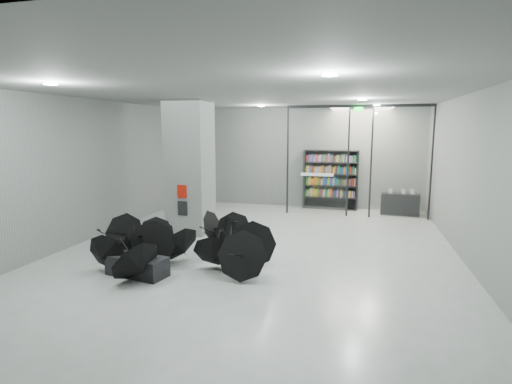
% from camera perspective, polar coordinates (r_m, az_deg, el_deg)
% --- Properties ---
extents(room, '(14.00, 14.02, 4.01)m').
position_cam_1_polar(room, '(9.73, -0.47, 7.03)').
color(room, gray).
rests_on(room, ground).
extents(column, '(1.20, 1.20, 4.00)m').
position_cam_1_polar(column, '(12.49, -9.27, 3.45)').
color(column, slate).
rests_on(column, ground).
extents(fire_cabinet, '(0.28, 0.04, 0.38)m').
position_cam_1_polar(fire_cabinet, '(12.01, -10.37, 0.08)').
color(fire_cabinet, '#A50A07').
rests_on(fire_cabinet, column).
extents(info_panel, '(0.30, 0.03, 0.42)m').
position_cam_1_polar(info_panel, '(12.10, -10.30, -2.26)').
color(info_panel, black).
rests_on(info_panel, column).
extents(exit_sign, '(0.30, 0.06, 0.15)m').
position_cam_1_polar(exit_sign, '(14.72, 14.25, 11.19)').
color(exit_sign, '#0CE533').
rests_on(exit_sign, room).
extents(glass_partition, '(5.06, 0.08, 4.00)m').
position_cam_1_polar(glass_partition, '(14.94, 13.98, 4.87)').
color(glass_partition, silver).
rests_on(glass_partition, ground).
extents(bench, '(1.41, 0.81, 0.43)m').
position_cam_1_polar(bench, '(9.30, -16.36, -9.95)').
color(bench, black).
rests_on(bench, ground).
extents(bookshelf, '(2.14, 0.52, 2.34)m').
position_cam_1_polar(bookshelf, '(16.31, 10.46, 1.72)').
color(bookshelf, black).
rests_on(bookshelf, ground).
extents(shop_counter, '(1.39, 0.66, 0.81)m').
position_cam_1_polar(shop_counter, '(15.88, 19.61, -1.63)').
color(shop_counter, black).
rests_on(shop_counter, ground).
extents(umbrella_cluster, '(4.51, 4.11, 1.30)m').
position_cam_1_polar(umbrella_cluster, '(9.86, -10.22, -7.96)').
color(umbrella_cluster, black).
rests_on(umbrella_cluster, ground).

